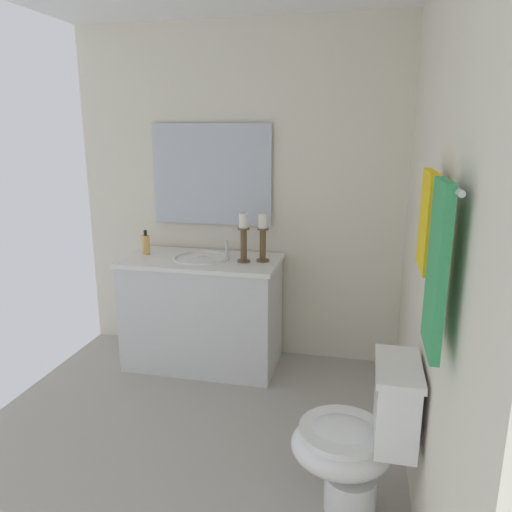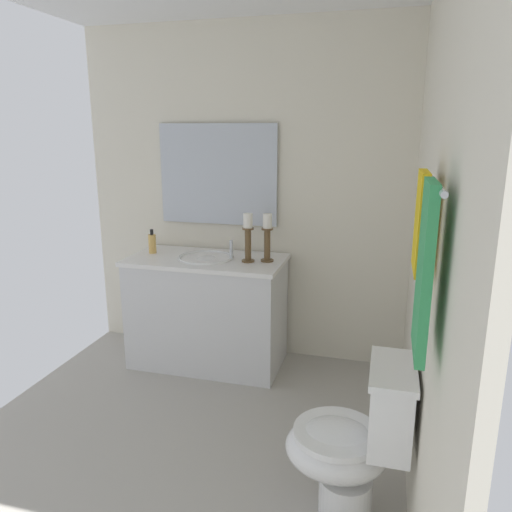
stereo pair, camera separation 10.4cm
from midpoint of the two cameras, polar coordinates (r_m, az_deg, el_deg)
name	(u,v)px [view 2 (the right image)]	position (r m, az deg, el deg)	size (l,w,h in m)	color
floor	(179,446)	(2.95, -7.89, -21.10)	(2.64, 2.47, 0.02)	#B2ADA3
wall_back	(433,244)	(2.26, 21.14, 1.36)	(2.64, 0.04, 2.45)	silver
wall_left	(245,196)	(3.68, -0.51, 7.05)	(0.04, 2.47, 2.45)	silver
vanity_cabinet	(208,311)	(3.64, -4.85, -6.40)	(0.58, 1.13, 0.81)	silver
sink_basin	(206,263)	(3.53, -4.96, -0.83)	(0.40, 0.40, 0.24)	white
mirror	(218,175)	(3.68, -3.67, 9.44)	(0.02, 0.90, 0.74)	silver
candle_holder_tall	(267,236)	(3.38, 2.20, 2.34)	(0.09, 0.09, 0.34)	brown
candle_holder_short	(248,236)	(3.36, -0.06, 2.34)	(0.09, 0.09, 0.34)	brown
soap_bottle	(152,243)	(3.70, -11.22, 1.46)	(0.06, 0.06, 0.18)	#E5B259
toilet	(352,442)	(2.35, 12.45, -20.45)	(0.39, 0.54, 0.75)	white
towel_bar	(434,182)	(1.71, 21.67, 8.05)	(0.02, 0.02, 0.70)	silver
towel_near_vanity	(421,222)	(1.90, 20.14, 3.75)	(0.26, 0.03, 0.37)	yellow
towel_center	(425,270)	(1.58, 20.85, -1.54)	(0.26, 0.03, 0.54)	#389E59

